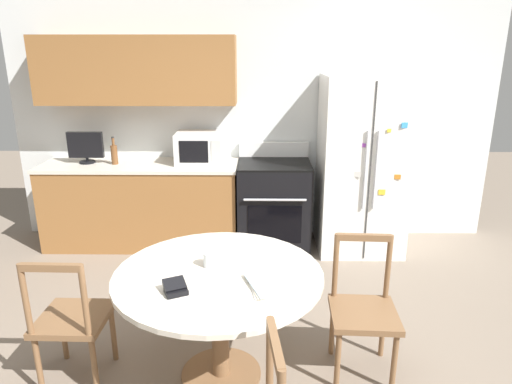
# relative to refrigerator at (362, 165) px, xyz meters

# --- Properties ---
(back_wall) EXTENTS (5.20, 0.44, 2.60)m
(back_wall) POSITION_rel_refrigerator_xyz_m (-1.43, 0.38, 0.53)
(back_wall) COLOR silver
(back_wall) RESTS_ON ground_plane
(kitchen_counter) EXTENTS (2.06, 0.64, 0.90)m
(kitchen_counter) POSITION_rel_refrigerator_xyz_m (-2.31, 0.07, -0.45)
(kitchen_counter) COLOR #936033
(kitchen_counter) RESTS_ON ground_plane
(refrigerator) EXTENTS (0.85, 0.76, 1.81)m
(refrigerator) POSITION_rel_refrigerator_xyz_m (0.00, 0.00, 0.00)
(refrigerator) COLOR white
(refrigerator) RESTS_ON ground_plane
(oven_range) EXTENTS (0.75, 0.68, 1.08)m
(oven_range) POSITION_rel_refrigerator_xyz_m (-0.90, 0.05, -0.44)
(oven_range) COLOR black
(oven_range) RESTS_ON ground_plane
(microwave) EXTENTS (0.50, 0.41, 0.32)m
(microwave) POSITION_rel_refrigerator_xyz_m (-1.67, 0.13, 0.15)
(microwave) COLOR white
(microwave) RESTS_ON kitchen_counter
(countertop_tv) EXTENTS (0.36, 0.16, 0.33)m
(countertop_tv) POSITION_rel_refrigerator_xyz_m (-2.86, 0.09, 0.17)
(countertop_tv) COLOR black
(countertop_tv) RESTS_ON kitchen_counter
(counter_bottle) EXTENTS (0.07, 0.07, 0.29)m
(counter_bottle) POSITION_rel_refrigerator_xyz_m (-2.56, 0.05, 0.10)
(counter_bottle) COLOR brown
(counter_bottle) RESTS_ON kitchen_counter
(dining_table) EXTENTS (1.28, 1.28, 0.75)m
(dining_table) POSITION_rel_refrigerator_xyz_m (-1.29, -2.06, -0.29)
(dining_table) COLOR beige
(dining_table) RESTS_ON ground_plane
(dining_chair_left) EXTENTS (0.43, 0.43, 0.90)m
(dining_chair_left) POSITION_rel_refrigerator_xyz_m (-2.21, -2.11, -0.47)
(dining_chair_left) COLOR brown
(dining_chair_left) RESTS_ON ground_plane
(dining_chair_right) EXTENTS (0.44, 0.44, 0.90)m
(dining_chair_right) POSITION_rel_refrigerator_xyz_m (-0.37, -1.98, -0.47)
(dining_chair_right) COLOR brown
(dining_chair_right) RESTS_ON ground_plane
(candle_glass) EXTENTS (0.08, 0.08, 0.09)m
(candle_glass) POSITION_rel_refrigerator_xyz_m (-1.35, -1.98, -0.11)
(candle_glass) COLOR silver
(candle_glass) RESTS_ON dining_table
(wallet) EXTENTS (0.16, 0.17, 0.07)m
(wallet) POSITION_rel_refrigerator_xyz_m (-1.51, -2.30, -0.13)
(wallet) COLOR black
(wallet) RESTS_ON dining_table
(mail_stack) EXTENTS (0.31, 0.36, 0.02)m
(mail_stack) POSITION_rel_refrigerator_xyz_m (-0.98, -2.22, -0.14)
(mail_stack) COLOR white
(mail_stack) RESTS_ON dining_table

